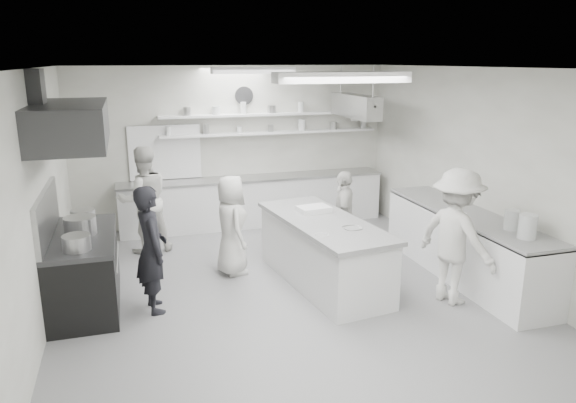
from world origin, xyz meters
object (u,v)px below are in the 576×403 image
object	(u,v)px
back_counter	(254,202)
cook_back	(144,200)
stove	(85,272)
right_counter	(465,246)
cook_stove	(151,249)
prep_island	(323,253)

from	to	relation	value
back_counter	cook_back	world-z (taller)	cook_back
stove	right_counter	world-z (taller)	right_counter
right_counter	cook_back	world-z (taller)	cook_back
cook_stove	right_counter	bearing A→B (deg)	-101.22
back_counter	cook_stove	bearing A→B (deg)	-122.78
prep_island	cook_back	size ratio (longest dim) A/B	1.37
cook_back	stove	bearing A→B (deg)	55.17
right_counter	cook_back	bearing A→B (deg)	150.86
back_counter	cook_back	xyz separation A→B (m)	(-2.06, -0.94, 0.42)
stove	cook_stove	bearing A→B (deg)	-25.62
back_counter	prep_island	xyz separation A→B (m)	(0.29, -3.03, -0.01)
prep_island	cook_stove	xyz separation A→B (m)	(-2.35, -0.17, 0.37)
back_counter	cook_stove	world-z (taller)	cook_stove
prep_island	stove	bearing A→B (deg)	168.13
stove	cook_back	size ratio (longest dim) A/B	1.02
back_counter	right_counter	size ratio (longest dim) A/B	1.52
back_counter	cook_stove	size ratio (longest dim) A/B	3.08
right_counter	prep_island	world-z (taller)	right_counter
stove	right_counter	xyz separation A→B (m)	(5.25, -0.60, 0.02)
stove	back_counter	size ratio (longest dim) A/B	0.36
prep_island	cook_back	world-z (taller)	cook_back
prep_island	cook_back	distance (m)	3.17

